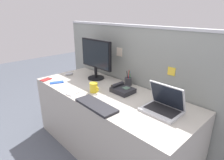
# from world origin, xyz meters

# --- Properties ---
(ground_plane) EXTENTS (10.00, 10.00, 0.00)m
(ground_plane) POSITION_xyz_m (0.00, 0.00, 0.00)
(ground_plane) COLOR #4C515B
(desk) EXTENTS (1.82, 0.72, 0.70)m
(desk) POSITION_xyz_m (0.00, 0.00, 0.35)
(desk) COLOR #ADA89E
(desk) RESTS_ON ground_plane
(cubicle_divider) EXTENTS (2.32, 0.08, 1.35)m
(cubicle_divider) POSITION_xyz_m (-0.00, 0.40, 0.68)
(cubicle_divider) COLOR gray
(cubicle_divider) RESTS_ON ground_plane
(desktop_monitor) EXTENTS (0.50, 0.20, 0.48)m
(desktop_monitor) POSITION_xyz_m (-0.41, 0.18, 0.98)
(desktop_monitor) COLOR black
(desktop_monitor) RESTS_ON desk
(laptop) EXTENTS (0.31, 0.23, 0.23)m
(laptop) POSITION_xyz_m (0.60, 0.07, 0.76)
(laptop) COLOR silver
(laptop) RESTS_ON desk
(desk_phone) EXTENTS (0.21, 0.18, 0.08)m
(desk_phone) POSITION_xyz_m (0.09, 0.11, 0.73)
(desk_phone) COLOR #232328
(desk_phone) RESTS_ON desk
(keyboard_main) EXTENTS (0.43, 0.17, 0.02)m
(keyboard_main) POSITION_xyz_m (0.15, -0.29, 0.72)
(keyboard_main) COLOR #232328
(keyboard_main) RESTS_ON desk
(computer_mouse_right_hand) EXTENTS (0.09, 0.11, 0.03)m
(computer_mouse_right_hand) POSITION_xyz_m (-0.76, 0.01, 0.72)
(computer_mouse_right_hand) COLOR #9EA0A8
(computer_mouse_right_hand) RESTS_ON desk
(pen_cup) EXTENTS (0.08, 0.08, 0.18)m
(pen_cup) POSITION_xyz_m (0.01, 0.29, 0.75)
(pen_cup) COLOR #333338
(pen_cup) RESTS_ON desk
(cell_phone_red_case) EXTENTS (0.10, 0.14, 0.01)m
(cell_phone_red_case) POSITION_xyz_m (-0.79, -0.30, 0.71)
(cell_phone_red_case) COLOR #B22323
(cell_phone_red_case) RESTS_ON desk
(cell_phone_white_slab) EXTENTS (0.10, 0.14, 0.01)m
(cell_phone_white_slab) POSITION_xyz_m (-0.23, -0.28, 0.71)
(cell_phone_white_slab) COLOR silver
(cell_phone_white_slab) RESTS_ON desk
(cell_phone_blue_case) EXTENTS (0.12, 0.16, 0.01)m
(cell_phone_blue_case) POSITION_xyz_m (-0.61, -0.25, 0.71)
(cell_phone_blue_case) COLOR blue
(cell_phone_blue_case) RESTS_ON desk
(coffee_mug) EXTENTS (0.12, 0.08, 0.10)m
(coffee_mug) POSITION_xyz_m (-0.11, -0.10, 0.75)
(coffee_mug) COLOR yellow
(coffee_mug) RESTS_ON desk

